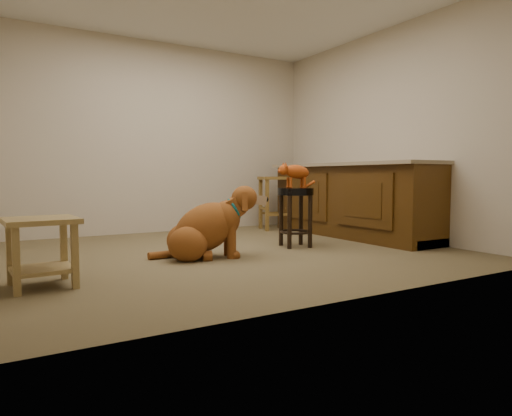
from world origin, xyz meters
TOP-DOWN VIEW (x-y plane):
  - floor at (0.00, 0.00)m, footprint 4.50×4.00m
  - room_shell at (0.00, 0.00)m, footprint 4.54×4.04m
  - cabinet_run at (1.94, 0.30)m, footprint 0.70×2.56m
  - padded_stool at (0.82, -0.06)m, footprint 0.39×0.39m
  - wood_stool at (1.52, 1.42)m, footprint 0.51×0.51m
  - side_table at (-1.77, -0.65)m, footprint 0.49×0.49m
  - golden_retriever at (-0.30, -0.19)m, footprint 1.10×0.67m
  - tabby_kitten at (0.81, -0.06)m, footprint 0.50×0.20m

SIDE VIEW (x-z plane):
  - floor at x=0.00m, z-range -0.01..0.01m
  - golden_retriever at x=-0.30m, z-range -0.09..0.64m
  - side_table at x=-1.77m, z-range 0.08..0.56m
  - wood_stool at x=1.52m, z-range 0.02..0.78m
  - cabinet_run at x=1.94m, z-range -0.03..0.91m
  - padded_stool at x=0.82m, z-range 0.14..0.78m
  - tabby_kitten at x=0.81m, z-range 0.66..0.97m
  - room_shell at x=0.00m, z-range 0.37..2.99m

